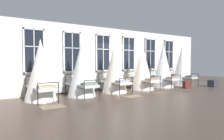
{
  "coord_description": "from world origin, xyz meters",
  "views": [
    {
      "loc": [
        -6.56,
        -8.02,
        1.56
      ],
      "look_at": [
        -1.04,
        0.01,
        1.12
      ],
      "focal_mm": 31.96,
      "sensor_mm": 36.0,
      "label": 1
    }
  ],
  "objects_px": {
    "travel_trunk": "(213,83)",
    "cot_fifth": "(163,66)",
    "cot_first": "(41,71)",
    "cot_third": "(115,69)",
    "cot_sixth": "(182,66)",
    "cot_fourth": "(142,68)",
    "cot_second": "(82,70)",
    "suitcase_dark": "(187,84)"
  },
  "relations": [
    {
      "from": "cot_first",
      "to": "cot_second",
      "type": "bearing_deg",
      "value": -91.67
    },
    {
      "from": "cot_first",
      "to": "cot_third",
      "type": "bearing_deg",
      "value": -90.55
    },
    {
      "from": "cot_first",
      "to": "cot_second",
      "type": "xyz_separation_m",
      "value": [
        1.75,
        -0.04,
        -0.02
      ]
    },
    {
      "from": "cot_first",
      "to": "cot_fifth",
      "type": "relative_size",
      "value": 0.94
    },
    {
      "from": "suitcase_dark",
      "to": "travel_trunk",
      "type": "bearing_deg",
      "value": -17.56
    },
    {
      "from": "cot_sixth",
      "to": "travel_trunk",
      "type": "xyz_separation_m",
      "value": [
        0.84,
        -1.64,
        -1.01
      ]
    },
    {
      "from": "cot_first",
      "to": "travel_trunk",
      "type": "bearing_deg",
      "value": -99.73
    },
    {
      "from": "suitcase_dark",
      "to": "cot_fifth",
      "type": "bearing_deg",
      "value": 118.9
    },
    {
      "from": "travel_trunk",
      "to": "cot_fifth",
      "type": "bearing_deg",
      "value": 148.28
    },
    {
      "from": "cot_second",
      "to": "travel_trunk",
      "type": "distance_m",
      "value": 8.22
    },
    {
      "from": "cot_first",
      "to": "travel_trunk",
      "type": "relative_size",
      "value": 3.81
    },
    {
      "from": "cot_first",
      "to": "cot_sixth",
      "type": "distance_m",
      "value": 8.93
    },
    {
      "from": "cot_third",
      "to": "travel_trunk",
      "type": "xyz_separation_m",
      "value": [
        6.21,
        -1.6,
        -0.97
      ]
    },
    {
      "from": "cot_first",
      "to": "suitcase_dark",
      "type": "relative_size",
      "value": 4.28
    },
    {
      "from": "cot_fifth",
      "to": "cot_fourth",
      "type": "bearing_deg",
      "value": 93.39
    },
    {
      "from": "cot_second",
      "to": "suitcase_dark",
      "type": "relative_size",
      "value": 4.2
    },
    {
      "from": "cot_fifth",
      "to": "suitcase_dark",
      "type": "height_order",
      "value": "cot_fifth"
    },
    {
      "from": "cot_third",
      "to": "cot_sixth",
      "type": "distance_m",
      "value": 5.37
    },
    {
      "from": "cot_sixth",
      "to": "travel_trunk",
      "type": "relative_size",
      "value": 3.93
    },
    {
      "from": "cot_second",
      "to": "cot_fifth",
      "type": "height_order",
      "value": "cot_fifth"
    },
    {
      "from": "cot_second",
      "to": "travel_trunk",
      "type": "relative_size",
      "value": 3.74
    },
    {
      "from": "cot_fourth",
      "to": "cot_sixth",
      "type": "relative_size",
      "value": 0.97
    },
    {
      "from": "cot_third",
      "to": "travel_trunk",
      "type": "height_order",
      "value": "cot_third"
    },
    {
      "from": "cot_fifth",
      "to": "cot_sixth",
      "type": "distance_m",
      "value": 1.79
    },
    {
      "from": "cot_sixth",
      "to": "travel_trunk",
      "type": "bearing_deg",
      "value": -153.5
    },
    {
      "from": "cot_fifth",
      "to": "cot_sixth",
      "type": "xyz_separation_m",
      "value": [
        1.79,
        0.01,
        -0.04
      ]
    },
    {
      "from": "cot_second",
      "to": "cot_fifth",
      "type": "relative_size",
      "value": 0.93
    },
    {
      "from": "cot_second",
      "to": "cot_sixth",
      "type": "relative_size",
      "value": 0.95
    },
    {
      "from": "cot_fourth",
      "to": "suitcase_dark",
      "type": "bearing_deg",
      "value": -114.11
    },
    {
      "from": "cot_first",
      "to": "cot_third",
      "type": "relative_size",
      "value": 1.01
    },
    {
      "from": "cot_first",
      "to": "cot_fifth",
      "type": "distance_m",
      "value": 7.13
    },
    {
      "from": "cot_third",
      "to": "cot_sixth",
      "type": "xyz_separation_m",
      "value": [
        5.37,
        0.04,
        0.04
      ]
    },
    {
      "from": "cot_second",
      "to": "cot_sixth",
      "type": "distance_m",
      "value": 7.18
    },
    {
      "from": "cot_second",
      "to": "cot_fifth",
      "type": "distance_m",
      "value": 5.39
    },
    {
      "from": "cot_sixth",
      "to": "cot_fourth",
      "type": "bearing_deg",
      "value": 90.75
    },
    {
      "from": "cot_second",
      "to": "suitcase_dark",
      "type": "bearing_deg",
      "value": -101.1
    },
    {
      "from": "cot_fifth",
      "to": "travel_trunk",
      "type": "bearing_deg",
      "value": -120.89
    },
    {
      "from": "cot_sixth",
      "to": "cot_first",
      "type": "bearing_deg",
      "value": 89.51
    },
    {
      "from": "cot_third",
      "to": "cot_sixth",
      "type": "relative_size",
      "value": 0.97
    },
    {
      "from": "cot_third",
      "to": "suitcase_dark",
      "type": "height_order",
      "value": "cot_third"
    },
    {
      "from": "cot_third",
      "to": "cot_fifth",
      "type": "relative_size",
      "value": 0.94
    },
    {
      "from": "suitcase_dark",
      "to": "cot_fourth",
      "type": "bearing_deg",
      "value": 153.65
    }
  ]
}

